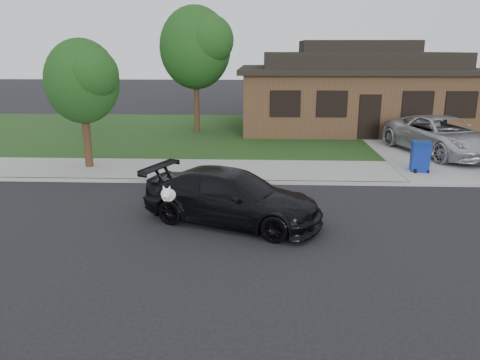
{
  "coord_description": "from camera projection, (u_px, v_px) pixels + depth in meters",
  "views": [
    {
      "loc": [
        -1.15,
        -11.42,
        4.29
      ],
      "look_at": [
        -1.66,
        0.02,
        1.1
      ],
      "focal_mm": 35.0,
      "sensor_mm": 36.0,
      "label": 1
    }
  ],
  "objects": [
    {
      "name": "tree_2",
      "position": [
        84.0,
        80.0,
        16.45
      ],
      "size": [
        2.73,
        2.6,
        4.59
      ],
      "color": "#332114",
      "rests_on": "ground"
    },
    {
      "name": "ground",
      "position": [
        304.0,
        222.0,
        12.1
      ],
      "size": [
        120.0,
        120.0,
        0.0
      ],
      "primitive_type": "plane",
      "color": "black",
      "rests_on": "ground"
    },
    {
      "name": "sidewalk",
      "position": [
        292.0,
        171.0,
        16.89
      ],
      "size": [
        60.0,
        3.0,
        0.12
      ],
      "primitive_type": "cube",
      "color": "gray",
      "rests_on": "ground"
    },
    {
      "name": "driveway",
      "position": [
        416.0,
        145.0,
        21.44
      ],
      "size": [
        4.5,
        13.0,
        0.14
      ],
      "primitive_type": "cube",
      "color": "gray",
      "rests_on": "ground"
    },
    {
      "name": "house",
      "position": [
        354.0,
        90.0,
        25.78
      ],
      "size": [
        12.6,
        8.6,
        4.65
      ],
      "color": "#422B1C",
      "rests_on": "ground"
    },
    {
      "name": "curb",
      "position": [
        295.0,
        183.0,
        15.45
      ],
      "size": [
        60.0,
        0.12,
        0.12
      ],
      "primitive_type": "cube",
      "color": "gray",
      "rests_on": "ground"
    },
    {
      "name": "recycling_bin",
      "position": [
        420.0,
        156.0,
        16.51
      ],
      "size": [
        0.74,
        0.75,
        1.08
      ],
      "rotation": [
        0.0,
        0.0,
        -0.16
      ],
      "color": "navy",
      "rests_on": "sidewalk"
    },
    {
      "name": "tree_0",
      "position": [
        198.0,
        46.0,
        23.47
      ],
      "size": [
        3.78,
        3.6,
        6.34
      ],
      "color": "#332114",
      "rests_on": "ground"
    },
    {
      "name": "lawn",
      "position": [
        282.0,
        133.0,
        24.59
      ],
      "size": [
        60.0,
        13.0,
        0.13
      ],
      "primitive_type": "cube",
      "color": "#193814",
      "rests_on": "ground"
    },
    {
      "name": "sedan",
      "position": [
        232.0,
        197.0,
        11.91
      ],
      "size": [
        5.04,
        3.5,
        1.35
      ],
      "rotation": [
        0.0,
        0.0,
        1.19
      ],
      "color": "black",
      "rests_on": "ground"
    },
    {
      "name": "minivan",
      "position": [
        442.0,
        135.0,
        19.17
      ],
      "size": [
        4.05,
        6.03,
        1.54
      ],
      "primitive_type": "imported",
      "rotation": [
        0.0,
        0.0,
        0.3
      ],
      "color": "#ADAFB4",
      "rests_on": "driveway"
    }
  ]
}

